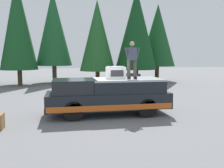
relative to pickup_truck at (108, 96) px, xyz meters
The scene contains 10 objects.
ground_plane 0.91m from the pickup_truck, 72.72° to the left, with size 90.00×90.00×0.00m, color slate.
pickup_truck is the anchor object (origin of this frame).
compressor_unit 1.12m from the pickup_truck, 77.55° to the right, with size 0.65×0.84×0.56m.
person_on_truck_bed 2.02m from the pickup_truck, 92.65° to the right, with size 0.29×0.72×1.69m.
parked_car_maroon 10.31m from the pickup_truck, 19.51° to the right, with size 1.64×4.10×1.16m.
conifer_far_left 16.70m from the pickup_truck, 29.24° to the right, with size 3.70×3.70×8.12m.
conifer_left 14.51m from the pickup_truck, 21.90° to the right, with size 4.14×4.14×9.25m.
conifer_center_left 13.73m from the pickup_truck, ahead, with size 3.47×3.47×8.08m.
conifer_center_right 15.70m from the pickup_truck, 10.98° to the left, with size 3.58×3.58×9.20m.
conifer_right 15.13m from the pickup_truck, 24.45° to the left, with size 3.36×3.36×9.80m.
Camera 1 is at (-11.09, 1.73, 2.67)m, focal length 39.66 mm.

